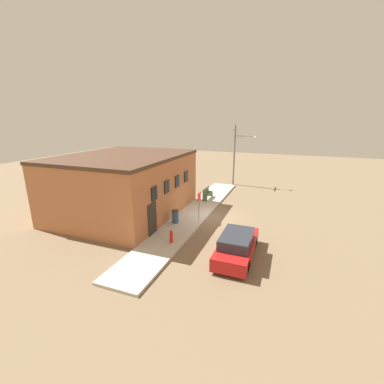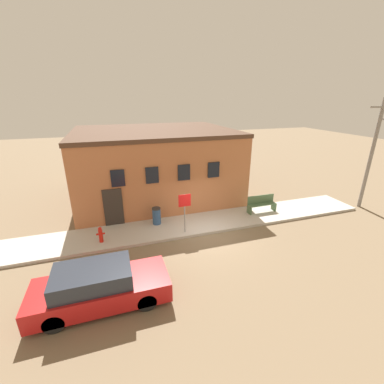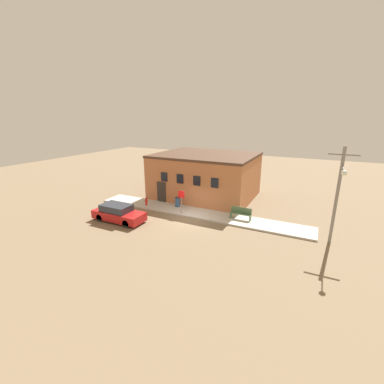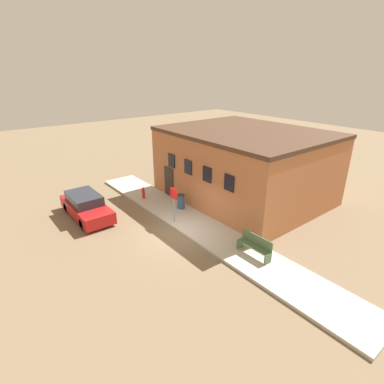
{
  "view_description": "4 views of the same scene",
  "coord_description": "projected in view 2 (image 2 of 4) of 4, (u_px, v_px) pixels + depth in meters",
  "views": [
    {
      "loc": [
        -17.85,
        -5.46,
        7.35
      ],
      "look_at": [
        -0.42,
        1.21,
        2.0
      ],
      "focal_mm": 24.0,
      "sensor_mm": 36.0,
      "label": 1
    },
    {
      "loc": [
        -4.33,
        -10.87,
        6.71
      ],
      "look_at": [
        -0.42,
        1.21,
        2.0
      ],
      "focal_mm": 24.0,
      "sensor_mm": 36.0,
      "label": 2
    },
    {
      "loc": [
        9.37,
        -18.53,
        8.53
      ],
      "look_at": [
        -0.42,
        1.21,
        2.0
      ],
      "focal_mm": 24.0,
      "sensor_mm": 36.0,
      "label": 3
    },
    {
      "loc": [
        11.7,
        -8.39,
        8.32
      ],
      "look_at": [
        -0.42,
        1.21,
        2.0
      ],
      "focal_mm": 28.0,
      "sensor_mm": 36.0,
      "label": 4
    }
  ],
  "objects": [
    {
      "name": "ground_plane",
      "position": [
        207.0,
        235.0,
        13.28
      ],
      "size": [
        80.0,
        80.0,
        0.0
      ],
      "primitive_type": "plane",
      "color": "#7A664C"
    },
    {
      "name": "utility_pole",
      "position": [
        376.0,
        150.0,
        15.25
      ],
      "size": [
        1.8,
        2.46,
        6.72
      ],
      "color": "gray",
      "rests_on": "ground"
    },
    {
      "name": "trash_bin",
      "position": [
        157.0,
        216.0,
        14.0
      ],
      "size": [
        0.47,
        0.47,
        0.94
      ],
      "color": "#2D517F",
      "rests_on": "sidewalk"
    },
    {
      "name": "fire_hydrant",
      "position": [
        101.0,
        234.0,
        12.25
      ],
      "size": [
        0.4,
        0.19,
        0.79
      ],
      "color": "red",
      "rests_on": "sidewalk"
    },
    {
      "name": "parked_car",
      "position": [
        99.0,
        287.0,
        8.67
      ],
      "size": [
        4.52,
        1.77,
        1.44
      ],
      "color": "black",
      "rests_on": "ground"
    },
    {
      "name": "sidewalk",
      "position": [
        199.0,
        223.0,
        14.33
      ],
      "size": [
        20.09,
        2.42,
        0.15
      ],
      "color": "#BCB7AD",
      "rests_on": "ground"
    },
    {
      "name": "brick_building",
      "position": [
        155.0,
        164.0,
        17.88
      ],
      "size": [
        10.29,
        8.34,
        4.69
      ],
      "color": "#B26B42",
      "rests_on": "ground"
    },
    {
      "name": "bench",
      "position": [
        261.0,
        204.0,
        15.5
      ],
      "size": [
        1.78,
        0.44,
        1.01
      ],
      "color": "#4C6B47",
      "rests_on": "sidewalk"
    },
    {
      "name": "stop_sign",
      "position": [
        185.0,
        206.0,
        12.78
      ],
      "size": [
        0.63,
        0.06,
        2.08
      ],
      "color": "gray",
      "rests_on": "sidewalk"
    }
  ]
}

